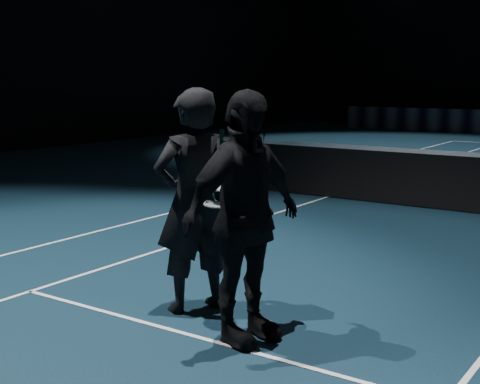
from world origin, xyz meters
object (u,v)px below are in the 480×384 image
object	(u,v)px
racket_lower	(218,205)
racket_upper	(219,187)
player_a	(193,201)
player_b	(244,218)
tennis_balls	(207,182)

from	to	relation	value
racket_lower	racket_upper	size ratio (longest dim) A/B	1.00
player_a	racket_lower	bearing A→B (deg)	91.66
player_a	player_b	world-z (taller)	same
player_b	racket_lower	xyz separation A→B (m)	(-0.37, 0.16, 0.04)
player_a	player_b	distance (m)	0.85
tennis_balls	racket_upper	bearing A→B (deg)	-10.40
player_b	racket_upper	bearing A→B (deg)	73.40
player_b	racket_upper	distance (m)	0.49
player_a	player_b	bearing A→B (deg)	91.66
player_b	racket_lower	distance (m)	0.40
racket_lower	tennis_balls	xyz separation A→B (m)	(-0.18, 0.08, 0.16)
player_a	player_b	size ratio (longest dim) A/B	1.00
player_a	player_b	xyz separation A→B (m)	(0.78, -0.35, 0.00)
player_b	tennis_balls	distance (m)	0.63
racket_lower	tennis_balls	bearing A→B (deg)	178.53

